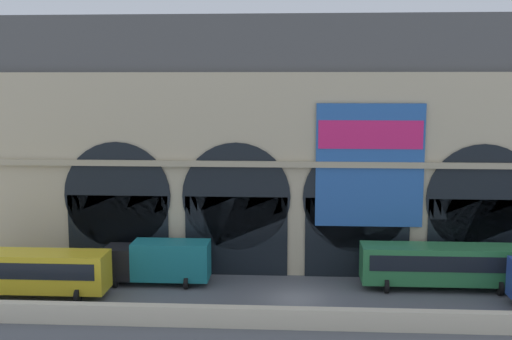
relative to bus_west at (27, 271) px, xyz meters
The scene contains 6 objects.
ground_plane 18.33m from the bus_west, ahead, with size 200.00×200.00×0.00m, color #54565B.
quay_parapet_wall 18.80m from the bus_west, 13.70° to the right, with size 90.00×0.70×1.23m, color beige.
station_building 21.43m from the bus_west, 24.32° to the left, with size 46.79×5.41×19.39m.
bus_west is the anchor object (origin of this frame).
box_truck_midwest 8.95m from the bus_west, 21.17° to the left, with size 7.50×2.91×3.12m.
bus_mideast 28.50m from the bus_west, ahead, with size 11.00×3.25×3.10m.
Camera 1 is at (-0.27, -40.54, 14.47)m, focal length 43.75 mm.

